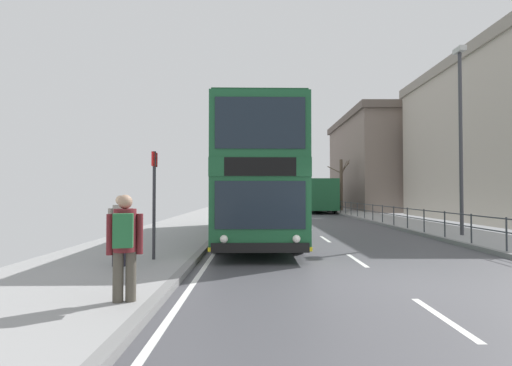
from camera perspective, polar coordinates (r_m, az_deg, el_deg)
ground at (r=8.33m, az=14.30°, el=-13.66°), size 15.80×140.00×0.20m
double_decker_bus_main at (r=15.41m, az=0.08°, el=0.57°), size 2.93×11.64×4.48m
background_bus_far_lane at (r=38.17m, az=8.65°, el=-1.66°), size 2.74×10.82×3.02m
pedestrian_railing_far_kerb at (r=24.14m, az=17.40°, el=-3.78°), size 0.05×34.71×0.97m
pedestrian_with_backpack at (r=6.36m, az=-18.47°, el=-7.87°), size 0.55×0.58×1.64m
pedestrian_companion at (r=9.52m, az=-19.00°, el=-5.80°), size 0.55×0.57×1.61m
bus_stop_sign_near at (r=10.18m, az=-14.48°, el=-1.40°), size 0.08×0.44×2.71m
street_lamp_far_side at (r=17.70m, az=27.77°, el=7.43°), size 0.28×0.60×7.48m
bare_tree_far_00 at (r=38.12m, az=12.44°, el=-0.09°), size 2.24×2.03×4.93m
background_building_00 at (r=46.06m, az=21.05°, el=2.73°), size 14.05×16.99×10.11m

